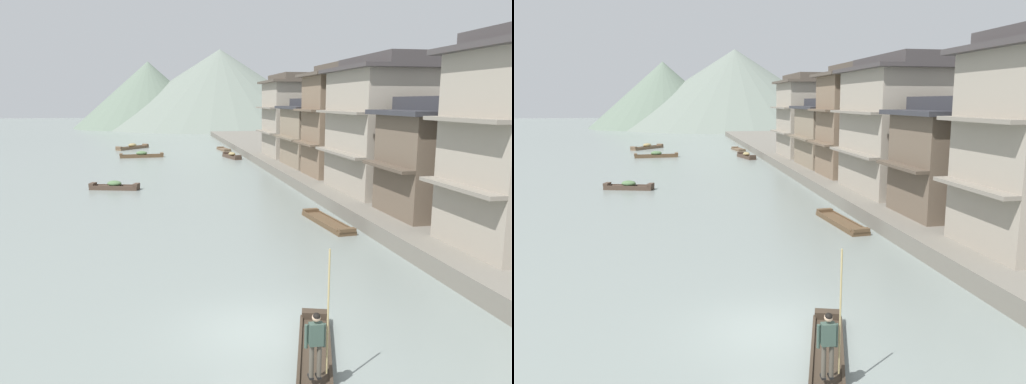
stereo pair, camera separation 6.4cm
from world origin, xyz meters
The scene contains 17 objects.
ground_plane centered at (0.00, 0.00, 0.00)m, with size 400.00×400.00×0.00m, color gray.
riverbank_right centered at (16.62, 30.00, 0.40)m, with size 18.00×110.00×0.80m, color #6B665B.
boat_foreground_poled centered at (1.04, -2.47, 0.15)m, with size 2.52×5.62×0.45m.
boatman_person centered at (0.73, -3.49, 1.45)m, with size 0.57×0.27×3.04m.
boat_moored_nearest centered at (-4.62, 47.80, 0.26)m, with size 5.22×1.33×0.78m.
boat_moored_second centered at (6.38, 11.90, 0.12)m, with size 1.43×5.23×0.38m.
boat_moored_third centered at (5.96, 44.97, 0.26)m, with size 1.77×4.41×0.72m.
boat_moored_far centered at (-6.03, 25.52, 0.25)m, with size 3.87×1.88×0.69m.
boat_midriver_drifting centered at (-6.21, 59.16, 0.27)m, with size 4.46×4.96×0.80m.
boat_midriver_upstream centered at (6.25, 54.66, 0.12)m, with size 1.56×4.14×0.36m.
house_waterfront_second centered at (12.01, 9.94, 3.82)m, with size 6.89×5.54×6.14m.
house_waterfront_tall centered at (11.74, 16.99, 5.09)m, with size 6.35×8.29×8.74m.
house_waterfront_narrow centered at (12.03, 24.33, 5.11)m, with size 6.93×5.81×8.74m.
house_waterfront_far centered at (11.80, 30.75, 3.80)m, with size 6.46×7.67×6.14m.
house_waterfront_end centered at (11.14, 39.27, 5.10)m, with size 5.16×8.06×8.74m.
hill_far_west centered at (14.07, 120.21, 10.04)m, with size 63.80×63.80×20.08m, color slate.
hill_far_centre centered at (-4.55, 120.25, 8.35)m, with size 38.08×38.08×16.69m, color #5B6B5B.
Camera 2 is at (-2.57, -13.47, 6.70)m, focal length 34.85 mm.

